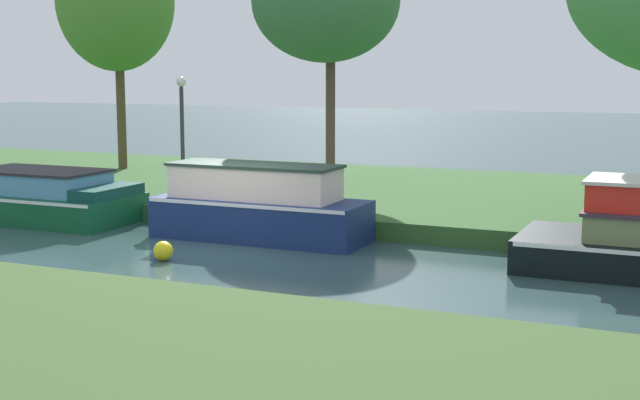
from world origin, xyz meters
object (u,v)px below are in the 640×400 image
object	(u,v)px
navy_cruiser	(259,206)
willow_tree_left	(115,1)
mooring_post_near	(282,194)
forest_barge	(46,198)
channel_buoy	(163,251)
willow_tree_centre	(325,1)
lamp_post	(182,121)

from	to	relation	value
navy_cruiser	willow_tree_left	distance (m)	11.78
navy_cruiser	mooring_post_near	world-z (taller)	navy_cruiser
forest_barge	navy_cruiser	bearing A→B (deg)	0.00
forest_barge	navy_cruiser	distance (m)	5.54
forest_barge	channel_buoy	size ratio (longest dim) A/B	11.71
forest_barge	willow_tree_centre	world-z (taller)	willow_tree_centre
forest_barge	channel_buoy	world-z (taller)	forest_barge
willow_tree_left	channel_buoy	bearing A→B (deg)	-49.88
willow_tree_left	willow_tree_centre	xyz separation A→B (m)	(7.37, -0.92, -0.29)
willow_tree_left	forest_barge	bearing A→B (deg)	-66.76
navy_cruiser	lamp_post	xyz separation A→B (m)	(-3.52, 2.65, 1.53)
willow_tree_left	lamp_post	xyz separation A→B (m)	(4.89, -4.04, -3.30)
willow_tree_left	willow_tree_centre	world-z (taller)	willow_tree_left
willow_tree_left	lamp_post	world-z (taller)	willow_tree_left
willow_tree_left	lamp_post	size ratio (longest dim) A/B	2.52
channel_buoy	willow_tree_centre	bearing A→B (deg)	92.78
channel_buoy	navy_cruiser	bearing A→B (deg)	75.91
willow_tree_left	channel_buoy	size ratio (longest dim) A/B	20.16
lamp_post	channel_buoy	bearing A→B (deg)	-60.96
channel_buoy	willow_tree_left	bearing A→B (deg)	130.12
forest_barge	navy_cruiser	size ratio (longest dim) A/B	0.95
mooring_post_near	willow_tree_centre	bearing A→B (deg)	101.46
willow_tree_left	mooring_post_near	world-z (taller)	willow_tree_left
willow_tree_centre	lamp_post	bearing A→B (deg)	-128.51
channel_buoy	mooring_post_near	bearing A→B (deg)	82.69
willow_tree_centre	lamp_post	world-z (taller)	willow_tree_centre
forest_barge	channel_buoy	distance (m)	5.53
navy_cruiser	channel_buoy	size ratio (longest dim) A/B	12.36
channel_buoy	lamp_post	bearing A→B (deg)	119.04
navy_cruiser	mooring_post_near	xyz separation A→B (m)	(-0.14, 1.33, 0.07)
navy_cruiser	willow_tree_centre	world-z (taller)	willow_tree_centre
forest_barge	channel_buoy	bearing A→B (deg)	-27.34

